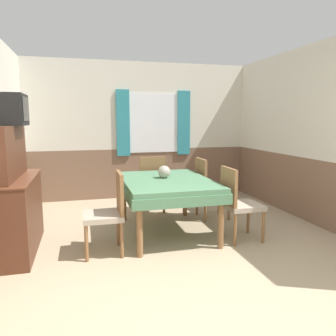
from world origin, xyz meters
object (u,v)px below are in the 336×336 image
at_px(chair_head_window, 151,182).
at_px(sideboard, 13,199).
at_px(chair_right_near, 238,201).
at_px(chair_left_near, 109,210).
at_px(chair_right_far, 209,186).
at_px(dining_table, 166,187).
at_px(vase, 164,172).
at_px(tv, 12,110).

distance_m(chair_head_window, sideboard, 2.20).
xyz_separation_m(chair_right_near, sideboard, (-2.65, 0.32, 0.12)).
height_order(chair_left_near, sideboard, sideboard).
xyz_separation_m(chair_right_far, chair_left_near, (-1.60, -0.98, 0.00)).
height_order(chair_head_window, chair_left_near, same).
height_order(dining_table, vase, vase).
relative_size(chair_head_window, chair_left_near, 1.00).
distance_m(dining_table, chair_left_near, 0.95).
height_order(chair_head_window, tv, tv).
bearing_deg(chair_right_near, dining_table, -121.41).
height_order(dining_table, sideboard, sideboard).
relative_size(chair_head_window, vase, 5.49).
height_order(chair_right_far, tv, tv).
xyz_separation_m(sideboard, tv, (0.04, 0.13, 1.01)).
distance_m(chair_left_near, vase, 1.04).
height_order(chair_left_near, tv, tv).
bearing_deg(chair_right_far, dining_table, -58.59).
xyz_separation_m(chair_right_near, tv, (-2.62, 0.44, 1.13)).
bearing_deg(chair_head_window, chair_left_near, -118.02).
bearing_deg(chair_left_near, vase, -53.60).
height_order(chair_left_near, vase, chair_left_near).
bearing_deg(chair_right_far, chair_right_near, 0.00).
bearing_deg(chair_left_near, chair_right_near, -90.00).
height_order(dining_table, chair_right_far, chair_right_far).
xyz_separation_m(chair_head_window, sideboard, (-1.85, -1.19, 0.12)).
distance_m(chair_right_far, chair_left_near, 1.88).
bearing_deg(vase, dining_table, -86.08).
bearing_deg(tv, dining_table, 1.44).
relative_size(sideboard, tv, 2.93).
bearing_deg(dining_table, tv, -178.56).
bearing_deg(tv, sideboard, -105.74).
bearing_deg(sideboard, chair_right_far, 13.98).
relative_size(dining_table, chair_head_window, 1.70).
bearing_deg(tv, chair_right_near, -9.61).
xyz_separation_m(chair_head_window, tv, (-1.82, -1.06, 1.13)).
bearing_deg(sideboard, vase, 8.27).
height_order(chair_right_near, sideboard, sideboard).
relative_size(chair_left_near, tv, 1.88).
bearing_deg(chair_head_window, chair_right_far, -33.35).
xyz_separation_m(dining_table, chair_right_near, (0.80, -0.49, -0.13)).
relative_size(chair_right_far, chair_head_window, 1.00).
relative_size(sideboard, vase, 8.54).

